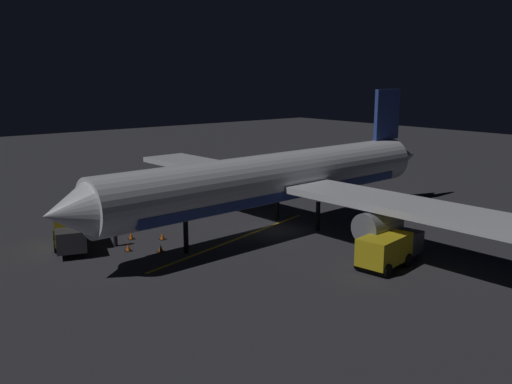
% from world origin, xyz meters
% --- Properties ---
extents(ground_plane, '(180.00, 180.00, 0.20)m').
position_xyz_m(ground_plane, '(0.00, 0.00, -0.10)').
color(ground_plane, '#303035').
extents(apron_guide_stripe, '(4.84, 18.19, 0.01)m').
position_xyz_m(apron_guide_stripe, '(0.03, 4.00, 0.00)').
color(apron_guide_stripe, gold).
rests_on(apron_guide_stripe, ground_plane).
extents(airliner, '(38.90, 38.98, 11.22)m').
position_xyz_m(airliner, '(0.02, -0.61, 4.20)').
color(airliner, white).
rests_on(airliner, ground_plane).
extents(baggage_truck, '(6.05, 3.80, 2.57)m').
position_xyz_m(baggage_truck, '(6.11, 14.73, 1.30)').
color(baggage_truck, gold).
rests_on(baggage_truck, ground_plane).
extents(catering_truck, '(2.94, 5.96, 2.24)m').
position_xyz_m(catering_truck, '(-11.27, -0.18, 1.17)').
color(catering_truck, gold).
rests_on(catering_truck, ground_plane).
extents(ground_crew_worker, '(0.40, 0.40, 1.74)m').
position_xyz_m(ground_crew_worker, '(4.36, 11.99, 0.89)').
color(ground_crew_worker, black).
rests_on(ground_crew_worker, ground_plane).
extents(traffic_cone_near_left, '(0.50, 0.50, 0.55)m').
position_xyz_m(traffic_cone_near_left, '(2.69, 11.79, 0.25)').
color(traffic_cone_near_left, '#EA590F').
rests_on(traffic_cone_near_left, ground_plane).
extents(traffic_cone_near_right, '(0.50, 0.50, 0.55)m').
position_xyz_m(traffic_cone_near_right, '(1.03, 10.06, 0.25)').
color(traffic_cone_near_right, '#EA590F').
rests_on(traffic_cone_near_right, ground_plane).
extents(traffic_cone_under_wing, '(0.50, 0.50, 0.55)m').
position_xyz_m(traffic_cone_under_wing, '(5.26, 10.26, 0.25)').
color(traffic_cone_under_wing, '#EA590F').
rests_on(traffic_cone_under_wing, ground_plane).
extents(traffic_cone_far, '(0.50, 0.50, 0.55)m').
position_xyz_m(traffic_cone_far, '(3.63, 8.43, 0.25)').
color(traffic_cone_far, '#EA590F').
rests_on(traffic_cone_far, ground_plane).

